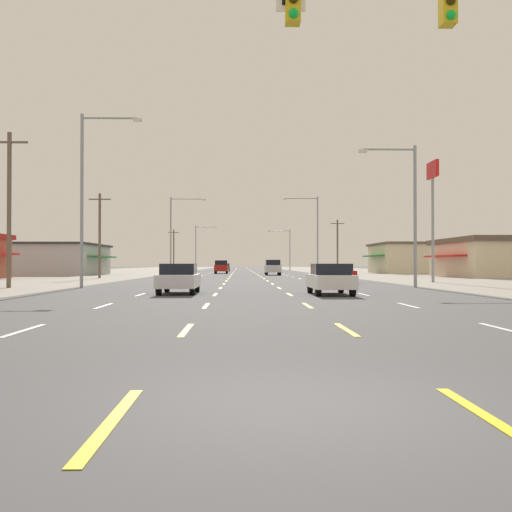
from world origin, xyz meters
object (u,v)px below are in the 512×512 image
at_px(hatchback_inner_left_farther, 226,267).
at_px(sedan_inner_left_near, 179,278).
at_px(sedan_far_right_mid, 340,273).
at_px(suv_inner_right_midfar, 273,267).
at_px(suv_inner_left_far, 221,267).
at_px(streetlight_right_row_1, 314,229).
at_px(streetlight_left_row_0, 87,189).
at_px(streetlight_right_row_0, 409,205).
at_px(pole_sign_right_row_1, 433,191).
at_px(sedan_inner_right_nearest, 330,279).
at_px(streetlight_left_row_1, 174,229).
at_px(streetlight_left_row_2, 198,244).
at_px(streetlight_right_row_2, 287,246).

bearing_deg(hatchback_inner_left_farther, sedan_inner_left_near, -90.01).
relative_size(sedan_far_right_mid, suv_inner_right_midfar, 0.92).
xyz_separation_m(suv_inner_left_far, streetlight_right_row_1, (13.09, -7.63, 5.24)).
height_order(sedan_far_right_mid, streetlight_right_row_1, streetlight_right_row_1).
bearing_deg(suv_inner_left_far, streetlight_right_row_1, -30.26).
distance_m(sedan_inner_left_near, streetlight_left_row_0, 10.89).
bearing_deg(streetlight_right_row_1, suv_inner_right_midfar, -140.84).
height_order(hatchback_inner_left_farther, streetlight_right_row_0, streetlight_right_row_0).
xyz_separation_m(pole_sign_right_row_1, streetlight_right_row_0, (-4.90, -10.53, -2.21)).
height_order(sedan_inner_right_nearest, streetlight_right_row_1, streetlight_right_row_1).
relative_size(hatchback_inner_left_farther, streetlight_left_row_1, 0.37).
xyz_separation_m(suv_inner_right_midfar, hatchback_inner_left_farther, (-7.17, 42.06, -0.24)).
bearing_deg(streetlight_right_row_0, hatchback_inner_left_farther, 99.09).
bearing_deg(streetlight_left_row_2, hatchback_inner_left_farther, -55.25).
bearing_deg(streetlight_left_row_2, streetlight_right_row_1, -67.23).
distance_m(sedan_inner_right_nearest, pole_sign_right_row_1, 22.71).
bearing_deg(pole_sign_right_row_1, hatchback_inner_left_farther, 104.08).
bearing_deg(streetlight_right_row_0, streetlight_right_row_2, 90.14).
relative_size(sedan_inner_left_near, streetlight_right_row_2, 0.51).
bearing_deg(suv_inner_left_far, hatchback_inner_left_farther, 90.19).
bearing_deg(streetlight_right_row_0, streetlight_left_row_2, 101.93).
relative_size(suv_inner_left_far, pole_sign_right_row_1, 0.51).
height_order(sedan_inner_right_nearest, sedan_inner_left_near, same).
distance_m(streetlight_right_row_0, streetlight_left_row_1, 49.94).
bearing_deg(streetlight_right_row_2, streetlight_left_row_2, -180.00).
xyz_separation_m(sedan_far_right_mid, streetlight_right_row_2, (2.42, 82.34, 4.52)).
relative_size(sedan_far_right_mid, streetlight_left_row_2, 0.47).
bearing_deg(streetlight_right_row_0, sedan_far_right_mid, 105.31).
xyz_separation_m(sedan_inner_right_nearest, streetlight_right_row_1, (5.99, 54.23, 5.52)).
bearing_deg(streetlight_right_row_1, streetlight_right_row_2, 90.12).
xyz_separation_m(streetlight_left_row_1, streetlight_right_row_1, (19.29, -0.00, 0.05)).
xyz_separation_m(streetlight_left_row_0, streetlight_right_row_1, (19.48, 45.99, 0.27)).
bearing_deg(sedan_inner_left_near, suv_inner_left_far, 89.89).
bearing_deg(streetlight_right_row_1, sedan_far_right_mid, -93.96).
xyz_separation_m(sedan_far_right_mid, suv_inner_right_midfar, (-3.50, 31.45, 0.27)).
bearing_deg(suv_inner_left_far, sedan_inner_right_nearest, -83.46).
xyz_separation_m(pole_sign_right_row_1, streetlight_left_row_1, (-24.32, 35.46, -1.04)).
height_order(hatchback_inner_left_farther, streetlight_left_row_2, streetlight_left_row_2).
bearing_deg(pole_sign_right_row_1, streetlight_right_row_0, -114.94).
relative_size(suv_inner_left_far, streetlight_left_row_0, 0.47).
xyz_separation_m(sedan_inner_left_near, hatchback_inner_left_farther, (0.02, 90.35, 0.03)).
distance_m(hatchback_inner_left_farther, streetlight_left_row_1, 38.06).
bearing_deg(streetlight_right_row_2, streetlight_left_row_1, -112.66).
distance_m(hatchback_inner_left_farther, streetlight_left_row_2, 11.80).
distance_m(sedan_inner_left_near, sedan_far_right_mid, 19.94).
xyz_separation_m(sedan_inner_right_nearest, streetlight_left_row_0, (-13.49, 8.23, 5.24)).
relative_size(pole_sign_right_row_1, streetlight_left_row_2, 0.99).
relative_size(sedan_inner_left_near, hatchback_inner_left_farther, 1.15).
bearing_deg(streetlight_left_row_0, pole_sign_right_row_1, 23.26).
relative_size(hatchback_inner_left_farther, streetlight_right_row_2, 0.44).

